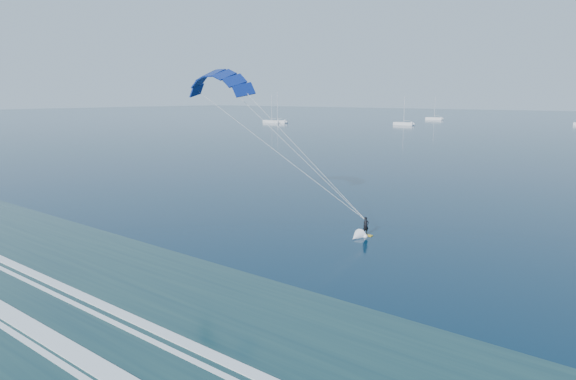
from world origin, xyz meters
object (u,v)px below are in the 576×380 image
at_px(kitesurfer_rig, 285,142).
at_px(sailboat_0, 277,121).
at_px(sailboat_1, 404,123).
at_px(sailboat_8, 272,121).
at_px(sailboat_7, 434,118).

relative_size(kitesurfer_rig, sailboat_0, 1.45).
bearing_deg(sailboat_0, sailboat_1, 20.23).
distance_m(kitesurfer_rig, sailboat_8, 186.84).
bearing_deg(kitesurfer_rig, sailboat_1, 112.79).
height_order(kitesurfer_rig, sailboat_0, kitesurfer_rig).
distance_m(sailboat_0, sailboat_7, 84.82).
bearing_deg(kitesurfer_rig, sailboat_7, 109.80).
xyz_separation_m(kitesurfer_rig, sailboat_8, (-122.52, 140.87, -7.35)).
bearing_deg(sailboat_0, kitesurfer_rig, -49.76).
bearing_deg(sailboat_1, kitesurfer_rig, -67.21).
height_order(kitesurfer_rig, sailboat_1, kitesurfer_rig).
relative_size(sailboat_1, sailboat_8, 0.95).
bearing_deg(sailboat_8, sailboat_0, 27.85).
relative_size(kitesurfer_rig, sailboat_1, 1.68).
relative_size(kitesurfer_rig, sailboat_8, 1.59).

